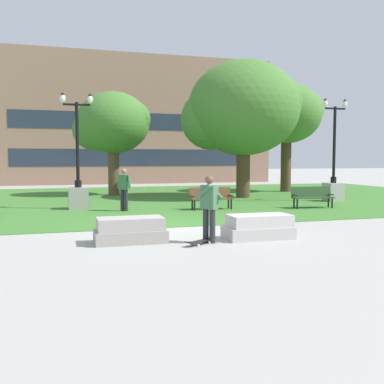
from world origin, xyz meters
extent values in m
plane|color=#A3A09B|center=(0.00, 0.00, 0.00)|extent=(140.00, 140.00, 0.00)
cube|color=#3D752D|center=(0.00, 10.00, 0.01)|extent=(40.00, 20.00, 0.02)
cube|color=#9E9991|center=(-1.44, -2.07, 0.16)|extent=(1.80, 0.90, 0.32)
cube|color=#A6A098|center=(-1.44, -2.07, 0.48)|extent=(1.66, 0.83, 0.32)
cube|color=#BCB7B2|center=(1.91, -2.47, 0.16)|extent=(1.80, 0.90, 0.32)
cube|color=beige|center=(1.95, -2.47, 0.48)|extent=(1.66, 0.83, 0.32)
cylinder|color=#28282D|center=(0.53, -2.74, 0.43)|extent=(0.15, 0.15, 0.86)
cylinder|color=#28282D|center=(0.41, -2.58, 0.43)|extent=(0.15, 0.15, 0.86)
cube|color=#3D7047|center=(0.47, -2.66, 1.16)|extent=(0.43, 0.46, 0.60)
cylinder|color=#3D7047|center=(0.62, -2.65, 1.29)|extent=(0.38, 0.46, 0.42)
cylinder|color=#3D7047|center=(0.31, -2.67, 1.29)|extent=(0.38, 0.46, 0.42)
sphere|color=brown|center=(0.47, -2.66, 1.60)|extent=(0.22, 0.22, 0.22)
cube|color=black|center=(0.19, -2.82, 0.09)|extent=(0.78, 0.61, 0.02)
cube|color=black|center=(-0.18, -3.07, 0.11)|extent=(0.21, 0.23, 0.06)
cube|color=black|center=(0.57, -2.57, 0.11)|extent=(0.21, 0.23, 0.06)
cylinder|color=silver|center=(0.07, -3.03, 0.03)|extent=(0.06, 0.06, 0.06)
cylinder|color=silver|center=(-0.05, -2.85, 0.03)|extent=(0.06, 0.06, 0.06)
cylinder|color=silver|center=(0.44, -2.79, 0.03)|extent=(0.06, 0.06, 0.06)
cylinder|color=silver|center=(0.31, -2.61, 0.03)|extent=(0.06, 0.06, 0.06)
cube|color=brown|center=(2.91, 4.19, 0.46)|extent=(1.80, 0.45, 0.05)
cube|color=brown|center=(2.91, 4.44, 0.69)|extent=(1.80, 0.13, 0.46)
cube|color=black|center=(2.07, 4.19, 0.58)|extent=(0.06, 0.40, 0.04)
cube|color=black|center=(3.75, 4.19, 0.58)|extent=(0.06, 0.40, 0.04)
cylinder|color=black|center=(2.11, 4.03, 0.23)|extent=(0.07, 0.07, 0.41)
cylinder|color=black|center=(3.71, 4.03, 0.23)|extent=(0.07, 0.07, 0.41)
cylinder|color=black|center=(2.11, 4.35, 0.23)|extent=(0.07, 0.07, 0.41)
cylinder|color=black|center=(3.71, 4.35, 0.23)|extent=(0.07, 0.07, 0.41)
cube|color=#284723|center=(7.22, 3.46, 0.46)|extent=(1.83, 0.59, 0.05)
cube|color=#284723|center=(7.25, 3.71, 0.69)|extent=(1.80, 0.27, 0.46)
cube|color=black|center=(6.39, 3.53, 0.58)|extent=(0.09, 0.40, 0.04)
cube|color=black|center=(8.06, 3.39, 0.58)|extent=(0.09, 0.40, 0.04)
cylinder|color=black|center=(6.41, 3.36, 0.23)|extent=(0.07, 0.07, 0.41)
cylinder|color=black|center=(8.01, 3.23, 0.23)|extent=(0.07, 0.07, 0.41)
cylinder|color=black|center=(6.44, 3.68, 0.23)|extent=(0.07, 0.07, 0.41)
cylinder|color=black|center=(8.04, 3.55, 0.23)|extent=(0.07, 0.07, 0.41)
cube|color=gray|center=(-2.38, 6.05, 0.47)|extent=(0.80, 0.80, 0.90)
cylinder|color=black|center=(-2.38, 6.05, 1.07)|extent=(0.28, 0.28, 0.30)
cylinder|color=black|center=(-2.38, 6.05, 2.69)|extent=(0.14, 0.14, 3.53)
cube|color=black|center=(-2.38, 6.05, 4.35)|extent=(1.10, 0.08, 0.08)
ellipsoid|color=white|center=(-2.93, 6.05, 4.59)|extent=(0.22, 0.22, 0.36)
cone|color=black|center=(-2.93, 6.05, 4.79)|extent=(0.20, 0.20, 0.13)
ellipsoid|color=white|center=(-1.83, 6.05, 4.59)|extent=(0.22, 0.22, 0.36)
cone|color=black|center=(-1.83, 6.05, 4.79)|extent=(0.20, 0.20, 0.13)
cube|color=#ADA89E|center=(9.90, 5.98, 0.47)|extent=(0.80, 0.80, 0.90)
cylinder|color=black|center=(9.90, 5.98, 1.07)|extent=(0.28, 0.28, 0.30)
cylinder|color=black|center=(9.90, 5.98, 2.79)|extent=(0.14, 0.14, 3.75)
cube|color=black|center=(9.90, 5.98, 4.57)|extent=(1.10, 0.08, 0.08)
ellipsoid|color=white|center=(9.35, 5.98, 4.81)|extent=(0.22, 0.22, 0.36)
cone|color=black|center=(9.35, 5.98, 5.00)|extent=(0.20, 0.20, 0.13)
ellipsoid|color=white|center=(10.45, 5.98, 4.81)|extent=(0.22, 0.22, 0.36)
cone|color=black|center=(10.45, 5.98, 5.00)|extent=(0.20, 0.20, 0.13)
cylinder|color=brown|center=(-0.10, 12.82, 1.53)|extent=(0.65, 0.65, 3.02)
ellipsoid|color=#42752D|center=(-0.10, 12.82, 4.18)|extent=(4.16, 4.16, 3.53)
sphere|color=#42752D|center=(-1.24, 13.23, 3.76)|extent=(2.29, 2.29, 2.29)
sphere|color=#42752D|center=(0.94, 12.40, 4.39)|extent=(2.08, 2.08, 2.08)
cylinder|color=#4C3823|center=(10.80, 12.51, 1.89)|extent=(0.66, 0.66, 3.74)
ellipsoid|color=#42752D|center=(10.80, 12.51, 4.98)|extent=(4.43, 4.43, 3.77)
sphere|color=#42752D|center=(9.58, 12.96, 4.53)|extent=(2.44, 2.44, 2.44)
sphere|color=#42752D|center=(11.91, 12.07, 5.20)|extent=(2.22, 2.22, 2.22)
cylinder|color=#4C3823|center=(6.42, 9.16, 1.60)|extent=(0.74, 0.74, 3.17)
ellipsoid|color=#42752D|center=(6.42, 9.16, 4.82)|extent=(5.96, 5.96, 5.06)
sphere|color=#42752D|center=(4.78, 9.75, 4.23)|extent=(3.28, 3.28, 3.28)
sphere|color=#42752D|center=(7.91, 8.56, 5.12)|extent=(2.98, 2.98, 2.98)
cylinder|color=#28282D|center=(-0.71, 4.78, 0.45)|extent=(0.15, 0.15, 0.86)
cylinder|color=#28282D|center=(-0.58, 4.63, 0.45)|extent=(0.15, 0.15, 0.86)
cube|color=#3D7047|center=(-0.64, 4.71, 1.18)|extent=(0.45, 0.46, 0.60)
cylinder|color=#3D7047|center=(-0.82, 4.94, 1.21)|extent=(0.19, 0.20, 0.56)
cylinder|color=#3D7047|center=(-0.47, 4.47, 1.21)|extent=(0.19, 0.20, 0.56)
sphere|color=#9E7051|center=(-0.64, 4.71, 1.62)|extent=(0.22, 0.22, 0.22)
cube|color=#8E6B56|center=(2.62, 24.50, 5.42)|extent=(25.24, 1.00, 10.83)
cube|color=#232D3D|center=(2.62, 23.98, 2.20)|extent=(18.93, 0.03, 1.40)
cube|color=#232D3D|center=(2.62, 23.98, 5.20)|extent=(18.93, 0.03, 1.40)
camera|label=1|loc=(-3.15, -13.31, 2.13)|focal=42.00mm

